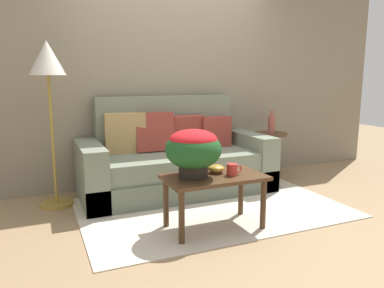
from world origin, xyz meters
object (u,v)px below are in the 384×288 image
at_px(coffee_mug, 232,170).
at_px(snack_bowl, 216,169).
at_px(potted_plant, 193,149).
at_px(table_vase, 272,124).
at_px(couch, 175,162).
at_px(coffee_table, 214,184).
at_px(side_table, 270,147).
at_px(floor_lamp, 48,71).

relative_size(coffee_mug, snack_bowl, 0.94).
distance_m(potted_plant, table_vase, 1.99).
xyz_separation_m(couch, coffee_table, (-0.07, -1.16, 0.06)).
relative_size(coffee_table, side_table, 1.45).
height_order(couch, table_vase, couch).
bearing_deg(coffee_table, coffee_mug, -19.63).
bearing_deg(side_table, potted_plant, -143.81).
xyz_separation_m(snack_bowl, table_vase, (1.37, 1.12, 0.20)).
relative_size(floor_lamp, coffee_mug, 11.95).
bearing_deg(coffee_table, floor_lamp, 136.62).
relative_size(floor_lamp, table_vase, 5.63).
relative_size(potted_plant, coffee_mug, 3.41).
bearing_deg(side_table, snack_bowl, -140.41).
bearing_deg(couch, floor_lamp, 179.45).
bearing_deg(snack_bowl, coffee_table, -124.99).
xyz_separation_m(floor_lamp, snack_bowl, (1.30, -1.10, -0.86)).
xyz_separation_m(floor_lamp, coffee_mug, (1.39, -1.23, -0.84)).
xyz_separation_m(side_table, table_vase, (-0.01, -0.02, 0.31)).
height_order(side_table, snack_bowl, side_table).
bearing_deg(couch, coffee_mug, -86.31).
bearing_deg(snack_bowl, potted_plant, -169.57).
relative_size(snack_bowl, table_vase, 0.50).
height_order(couch, potted_plant, couch).
height_order(side_table, potted_plant, potted_plant).
distance_m(coffee_table, table_vase, 1.89).
bearing_deg(floor_lamp, table_vase, 0.53).
bearing_deg(floor_lamp, potted_plant, -47.15).
bearing_deg(coffee_mug, potted_plant, 165.42).
bearing_deg(potted_plant, table_vase, 35.89).
distance_m(couch, coffee_table, 1.17).
xyz_separation_m(side_table, coffee_mug, (-1.29, -1.27, 0.12)).
bearing_deg(floor_lamp, coffee_mug, -41.46).
distance_m(potted_plant, coffee_mug, 0.39).
distance_m(floor_lamp, snack_bowl, 1.90).
height_order(coffee_table, side_table, side_table).
distance_m(couch, coffee_mug, 1.23).
height_order(coffee_table, snack_bowl, snack_bowl).
bearing_deg(couch, side_table, 2.31).
height_order(couch, side_table, couch).
bearing_deg(side_table, floor_lamp, -179.09).
relative_size(couch, coffee_table, 2.48).
height_order(coffee_table, table_vase, table_vase).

